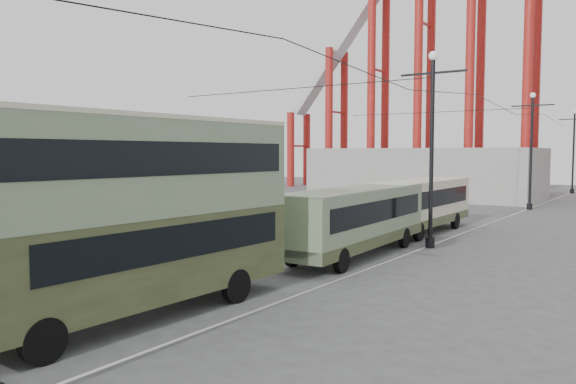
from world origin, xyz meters
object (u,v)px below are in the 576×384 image
Objects in this scene: pedestrian at (235,264)px; double_decker_bus at (132,206)px; single_decker_green at (356,218)px; single_decker_cream at (421,203)px.

double_decker_bus is at bearing 61.87° from pedestrian.
single_decker_green is 6.71× the size of pedestrian.
single_decker_cream is (0.20, 20.48, -1.43)m from double_decker_bus.
double_decker_bus reaches higher than pedestrian.
single_decker_cream is at bearing 91.11° from double_decker_bus.
single_decker_cream is (-0.33, 8.58, 0.01)m from single_decker_green.
single_decker_green is at bearing 89.09° from double_decker_bus.
pedestrian is (-0.01, 4.30, -2.32)m from double_decker_bus.
double_decker_bus is 1.08× the size of single_decker_cream.
double_decker_bus is at bearing -95.28° from single_decker_green.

